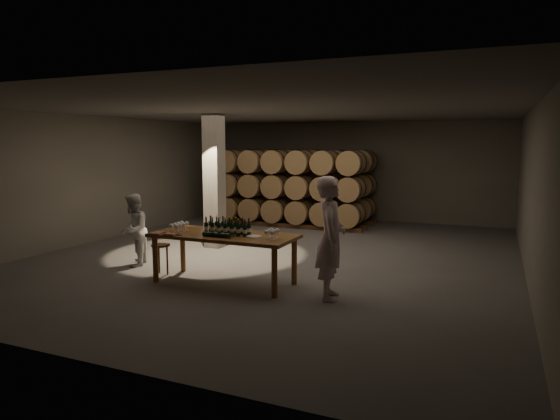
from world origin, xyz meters
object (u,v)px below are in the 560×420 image
at_px(person_woman, 134,230).
at_px(bottle_cluster, 227,228).
at_px(notebook_near, 171,234).
at_px(tasting_table, 224,240).
at_px(plate, 254,236).
at_px(stool, 161,250).
at_px(person_man, 331,238).

bearing_deg(person_woman, bottle_cluster, 54.66).
xyz_separation_m(bottle_cluster, notebook_near, (-0.88, -0.44, -0.09)).
bearing_deg(person_woman, tasting_table, 54.48).
relative_size(plate, stool, 0.46).
height_order(plate, person_man, person_man).
height_order(tasting_table, plate, plate).
distance_m(stool, person_man, 3.47).
bearing_deg(notebook_near, person_woman, 152.43).
distance_m(tasting_table, notebook_near, 0.93).
distance_m(tasting_table, stool, 1.45).
bearing_deg(tasting_table, stool, 178.26).
distance_m(bottle_cluster, notebook_near, 0.99).
height_order(bottle_cluster, notebook_near, bottle_cluster).
relative_size(notebook_near, person_man, 0.11).
relative_size(tasting_table, person_woman, 1.75).
bearing_deg(plate, bottle_cluster, 176.66).
xyz_separation_m(bottle_cluster, person_man, (1.93, -0.08, -0.02)).
bearing_deg(stool, person_man, -2.10).
bearing_deg(bottle_cluster, person_woman, 170.51).
xyz_separation_m(plate, stool, (-2.03, 0.08, -0.42)).
xyz_separation_m(bottle_cluster, person_woman, (-2.42, 0.41, -0.27)).
distance_m(bottle_cluster, person_woman, 2.47).
bearing_deg(plate, stool, 177.75).
relative_size(plate, person_man, 0.14).
relative_size(bottle_cluster, person_man, 0.43).
height_order(bottle_cluster, stool, bottle_cluster).
distance_m(plate, stool, 2.07).
distance_m(tasting_table, person_man, 2.02).
height_order(bottle_cluster, person_man, person_man).
bearing_deg(bottle_cluster, tasting_table, 175.89).
bearing_deg(stool, person_woman, 159.06).
relative_size(bottle_cluster, stool, 1.44).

